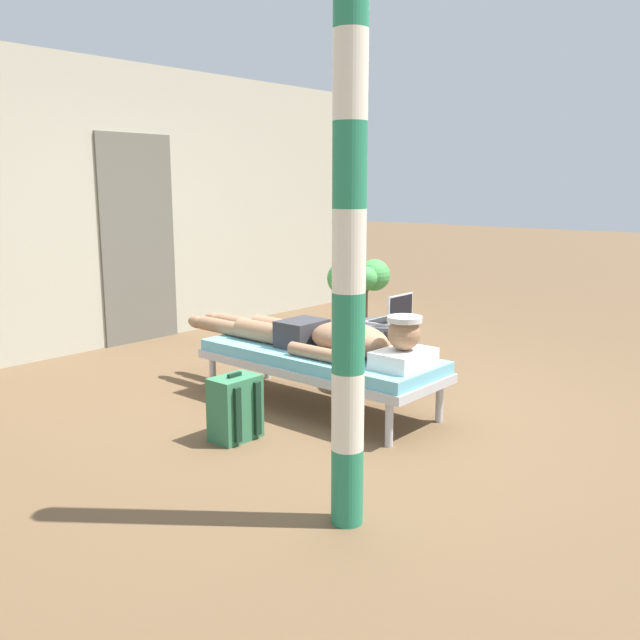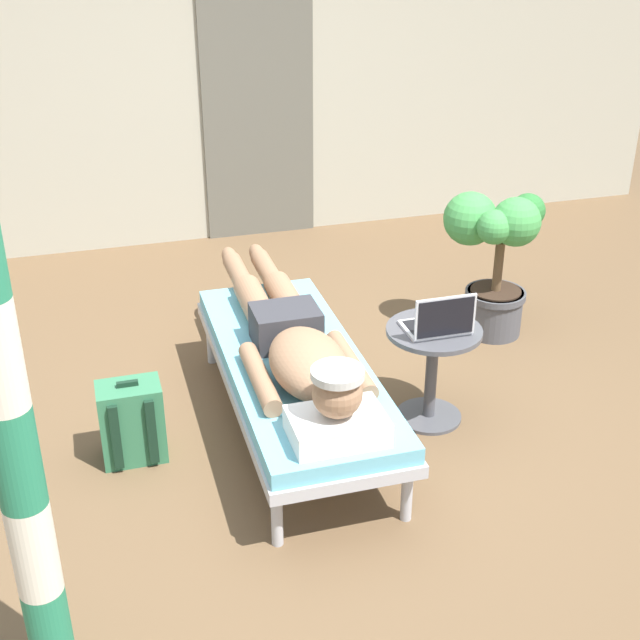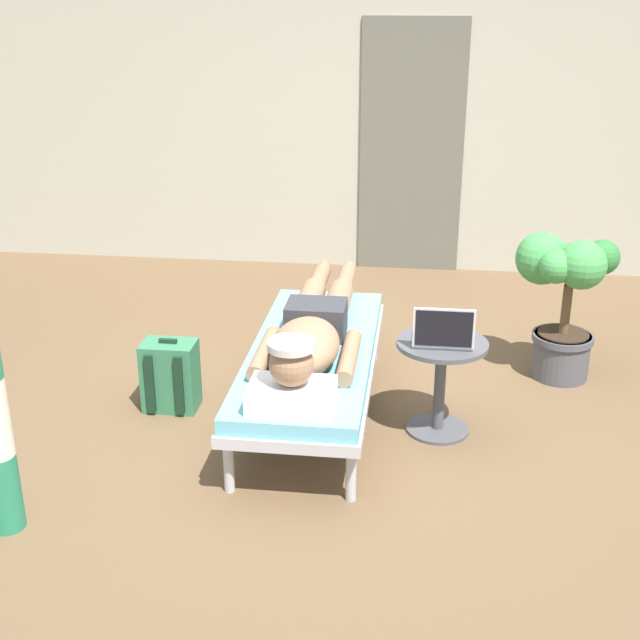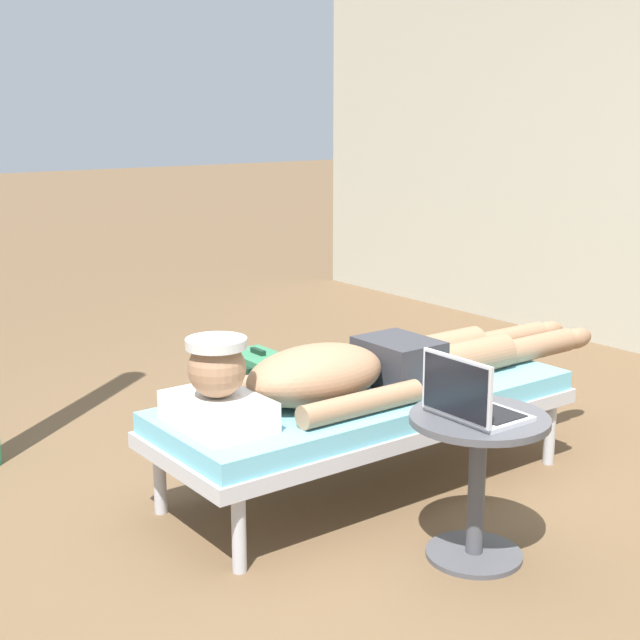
{
  "view_description": "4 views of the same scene",
  "coord_description": "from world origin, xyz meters",
  "px_view_note": "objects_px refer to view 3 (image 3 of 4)",
  "views": [
    {
      "loc": [
        -3.73,
        -2.92,
        1.56
      ],
      "look_at": [
        0.02,
        0.32,
        0.58
      ],
      "focal_mm": 38.78,
      "sensor_mm": 36.0,
      "label": 1
    },
    {
      "loc": [
        -1.08,
        -3.42,
        2.51
      ],
      "look_at": [
        -0.08,
        0.04,
        0.67
      ],
      "focal_mm": 48.65,
      "sensor_mm": 36.0,
      "label": 2
    },
    {
      "loc": [
        0.39,
        -3.96,
        2.22
      ],
      "look_at": [
        -0.14,
        0.25,
        0.54
      ],
      "focal_mm": 46.77,
      "sensor_mm": 36.0,
      "label": 3
    },
    {
      "loc": [
        2.54,
        -2.13,
        1.54
      ],
      "look_at": [
        -0.41,
        0.09,
        0.68
      ],
      "focal_mm": 51.07,
      "sensor_mm": 36.0,
      "label": 4
    }
  ],
  "objects_px": {
    "lounge_chair": "(312,359)",
    "potted_plant": "(564,292)",
    "person_reclining": "(311,332)",
    "side_table": "(441,371)",
    "laptop": "(443,335)",
    "backpack": "(171,376)"
  },
  "relations": [
    {
      "from": "backpack",
      "to": "potted_plant",
      "type": "relative_size",
      "value": 0.48
    },
    {
      "from": "lounge_chair",
      "to": "side_table",
      "type": "relative_size",
      "value": 3.47
    },
    {
      "from": "lounge_chair",
      "to": "potted_plant",
      "type": "height_order",
      "value": "potted_plant"
    },
    {
      "from": "person_reclining",
      "to": "laptop",
      "type": "bearing_deg",
      "value": -8.47
    },
    {
      "from": "person_reclining",
      "to": "lounge_chair",
      "type": "bearing_deg",
      "value": 90.0
    },
    {
      "from": "lounge_chair",
      "to": "potted_plant",
      "type": "xyz_separation_m",
      "value": [
        1.42,
        0.72,
        0.2
      ]
    },
    {
      "from": "side_table",
      "to": "laptop",
      "type": "relative_size",
      "value": 1.69
    },
    {
      "from": "potted_plant",
      "to": "person_reclining",
      "type": "bearing_deg",
      "value": -152.14
    },
    {
      "from": "side_table",
      "to": "backpack",
      "type": "height_order",
      "value": "side_table"
    },
    {
      "from": "side_table",
      "to": "potted_plant",
      "type": "distance_m",
      "value": 1.1
    },
    {
      "from": "person_reclining",
      "to": "backpack",
      "type": "distance_m",
      "value": 0.87
    },
    {
      "from": "lounge_chair",
      "to": "potted_plant",
      "type": "bearing_deg",
      "value": 26.67
    },
    {
      "from": "person_reclining",
      "to": "laptop",
      "type": "height_order",
      "value": "laptop"
    },
    {
      "from": "side_table",
      "to": "laptop",
      "type": "xyz_separation_m",
      "value": [
        0.0,
        -0.05,
        0.23
      ]
    },
    {
      "from": "person_reclining",
      "to": "potted_plant",
      "type": "bearing_deg",
      "value": 27.86
    },
    {
      "from": "lounge_chair",
      "to": "potted_plant",
      "type": "relative_size",
      "value": 2.04
    },
    {
      "from": "laptop",
      "to": "lounge_chair",
      "type": "bearing_deg",
      "value": 168.54
    },
    {
      "from": "person_reclining",
      "to": "potted_plant",
      "type": "distance_m",
      "value": 1.61
    },
    {
      "from": "backpack",
      "to": "potted_plant",
      "type": "bearing_deg",
      "value": 17.92
    },
    {
      "from": "laptop",
      "to": "potted_plant",
      "type": "height_order",
      "value": "potted_plant"
    },
    {
      "from": "lounge_chair",
      "to": "backpack",
      "type": "height_order",
      "value": "backpack"
    },
    {
      "from": "side_table",
      "to": "backpack",
      "type": "distance_m",
      "value": 1.51
    }
  ]
}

